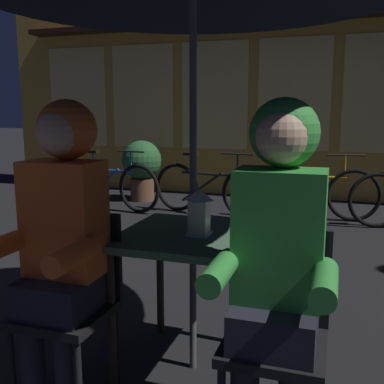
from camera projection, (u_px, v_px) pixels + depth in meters
name	position (u px, v px, depth m)	size (l,w,h in m)	color
ground_plane	(193.00, 367.00, 2.43)	(60.00, 60.00, 0.00)	black
cafe_table	(193.00, 252.00, 2.32)	(0.72, 0.72, 0.74)	#42664C
lantern	(199.00, 211.00, 2.23)	(0.11, 0.11, 0.23)	white
chair_left	(72.00, 295.00, 2.14)	(0.40, 0.40, 0.87)	black
chair_right	(277.00, 324.00, 1.85)	(0.40, 0.40, 0.87)	black
person_left_hooded	(62.00, 225.00, 2.03)	(0.45, 0.56, 1.40)	black
person_right_hooded	(278.00, 244.00, 1.73)	(0.45, 0.56, 1.40)	black
bicycle_nearest	(109.00, 184.00, 6.33)	(1.65, 0.39, 0.84)	black
bicycle_second	(210.00, 189.00, 5.95)	(1.66, 0.39, 0.84)	black
bicycle_third	(311.00, 192.00, 5.70)	(1.68, 0.20, 0.84)	black
potted_plant	(142.00, 165.00, 6.92)	(0.60, 0.60, 0.92)	brown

